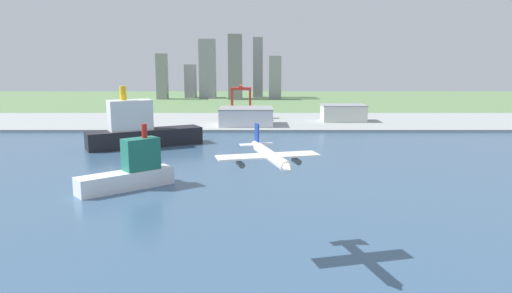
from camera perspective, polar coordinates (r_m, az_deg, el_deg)
name	(u,v)px	position (r m, az deg, el deg)	size (l,w,h in m)	color
ground_plane	(244,161)	(302.66, -1.50, -1.70)	(2400.00, 2400.00, 0.00)	#5E8050
water_bay	(241,185)	(244.27, -1.82, -4.59)	(840.00, 360.00, 0.15)	#385675
industrial_pier	(248,121)	(489.95, -0.98, 3.03)	(840.00, 140.00, 2.50)	#979D9B
airplane_landing	(268,156)	(145.92, 1.49, -1.09)	(33.11, 39.24, 11.20)	white
ferry_boat	(130,171)	(243.06, -14.89, -2.84)	(44.19, 38.95, 31.63)	white
cargo_ship	(139,130)	(359.76, -13.91, 1.95)	(83.09, 55.62, 44.88)	black
port_crane_red	(240,95)	(504.76, -1.95, 6.25)	(21.52, 35.20, 35.51)	#B72D23
warehouse_main	(245,116)	(453.15, -1.32, 3.66)	(50.70, 42.28, 16.49)	silver
warehouse_annex	(342,113)	(490.24, 10.32, 4.01)	(44.05, 28.41, 16.71)	silver
distant_skyline	(222,72)	(812.58, -4.13, 8.96)	(207.00, 68.14, 105.85)	gray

